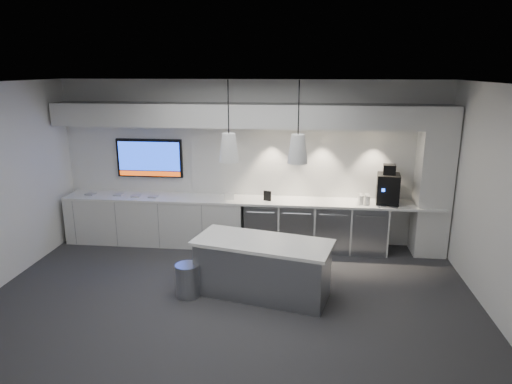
# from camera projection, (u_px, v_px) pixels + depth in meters

# --- Properties ---
(floor) EXTENTS (7.00, 7.00, 0.00)m
(floor) POSITION_uv_depth(u_px,v_px,m) (229.00, 303.00, 6.39)
(floor) COLOR #313134
(floor) RESTS_ON ground
(ceiling) EXTENTS (7.00, 7.00, 0.00)m
(ceiling) POSITION_uv_depth(u_px,v_px,m) (226.00, 84.00, 5.60)
(ceiling) COLOR black
(ceiling) RESTS_ON wall_back
(wall_back) EXTENTS (7.00, 0.00, 7.00)m
(wall_back) POSITION_uv_depth(u_px,v_px,m) (251.00, 163.00, 8.39)
(wall_back) COLOR white
(wall_back) RESTS_ON floor
(wall_front) EXTENTS (7.00, 0.00, 7.00)m
(wall_front) POSITION_uv_depth(u_px,v_px,m) (174.00, 289.00, 3.60)
(wall_front) COLOR white
(wall_front) RESTS_ON floor
(wall_right) EXTENTS (0.00, 7.00, 7.00)m
(wall_right) POSITION_uv_depth(u_px,v_px,m) (507.00, 210.00, 5.62)
(wall_right) COLOR white
(wall_right) RESTS_ON floor
(back_counter) EXTENTS (6.80, 0.65, 0.04)m
(back_counter) POSITION_uv_depth(u_px,v_px,m) (248.00, 200.00, 8.24)
(back_counter) COLOR white
(back_counter) RESTS_ON left_base_cabinets
(left_base_cabinets) EXTENTS (3.30, 0.63, 0.86)m
(left_base_cabinets) POSITION_uv_depth(u_px,v_px,m) (156.00, 220.00, 8.55)
(left_base_cabinets) COLOR white
(left_base_cabinets) RESTS_ON floor
(fridge_unit_a) EXTENTS (0.60, 0.61, 0.85)m
(fridge_unit_a) POSITION_uv_depth(u_px,v_px,m) (262.00, 224.00, 8.34)
(fridge_unit_a) COLOR #96999E
(fridge_unit_a) RESTS_ON floor
(fridge_unit_b) EXTENTS (0.60, 0.61, 0.85)m
(fridge_unit_b) POSITION_uv_depth(u_px,v_px,m) (297.00, 226.00, 8.27)
(fridge_unit_b) COLOR #96999E
(fridge_unit_b) RESTS_ON floor
(fridge_unit_c) EXTENTS (0.60, 0.61, 0.85)m
(fridge_unit_c) POSITION_uv_depth(u_px,v_px,m) (332.00, 227.00, 8.20)
(fridge_unit_c) COLOR #96999E
(fridge_unit_c) RESTS_ON floor
(fridge_unit_d) EXTENTS (0.60, 0.61, 0.85)m
(fridge_unit_d) POSITION_uv_depth(u_px,v_px,m) (367.00, 228.00, 8.13)
(fridge_unit_d) COLOR #96999E
(fridge_unit_d) RESTS_ON floor
(backsplash) EXTENTS (4.60, 0.03, 1.30)m
(backsplash) POSITION_uv_depth(u_px,v_px,m) (316.00, 162.00, 8.23)
(backsplash) COLOR white
(backsplash) RESTS_ON wall_back
(soffit) EXTENTS (6.90, 0.60, 0.40)m
(soffit) POSITION_uv_depth(u_px,v_px,m) (248.00, 115.00, 7.87)
(soffit) COLOR white
(soffit) RESTS_ON wall_back
(column) EXTENTS (0.55, 0.55, 2.60)m
(column) POSITION_uv_depth(u_px,v_px,m) (433.00, 182.00, 7.82)
(column) COLOR white
(column) RESTS_ON floor
(wall_tv) EXTENTS (1.25, 0.07, 0.72)m
(wall_tv) POSITION_uv_depth(u_px,v_px,m) (150.00, 158.00, 8.53)
(wall_tv) COLOR black
(wall_tv) RESTS_ON wall_back
(island) EXTENTS (2.08, 1.26, 0.82)m
(island) POSITION_uv_depth(u_px,v_px,m) (263.00, 268.00, 6.55)
(island) COLOR #96999E
(island) RESTS_ON floor
(bin) EXTENTS (0.39, 0.39, 0.48)m
(bin) POSITION_uv_depth(u_px,v_px,m) (188.00, 280.00, 6.54)
(bin) COLOR #96999E
(bin) RESTS_ON floor
(coffee_machine) EXTENTS (0.42, 0.58, 0.69)m
(coffee_machine) POSITION_uv_depth(u_px,v_px,m) (388.00, 187.00, 7.93)
(coffee_machine) COLOR black
(coffee_machine) RESTS_ON back_counter
(sign_black) EXTENTS (0.14, 0.06, 0.18)m
(sign_black) POSITION_uv_depth(u_px,v_px,m) (267.00, 196.00, 8.11)
(sign_black) COLOR black
(sign_black) RESTS_ON back_counter
(sign_white) EXTENTS (0.18, 0.08, 0.14)m
(sign_white) POSITION_uv_depth(u_px,v_px,m) (229.00, 196.00, 8.16)
(sign_white) COLOR white
(sign_white) RESTS_ON back_counter
(cup_cluster) EXTENTS (0.19, 0.19, 0.16)m
(cup_cluster) POSITION_uv_depth(u_px,v_px,m) (364.00, 199.00, 7.92)
(cup_cluster) COLOR white
(cup_cluster) RESTS_ON back_counter
(tray_a) EXTENTS (0.18, 0.18, 0.02)m
(tray_a) POSITION_uv_depth(u_px,v_px,m) (91.00, 194.00, 8.52)
(tray_a) COLOR #ABABAB
(tray_a) RESTS_ON back_counter
(tray_b) EXTENTS (0.16, 0.16, 0.02)m
(tray_b) POSITION_uv_depth(u_px,v_px,m) (118.00, 195.00, 8.48)
(tray_b) COLOR #ABABAB
(tray_b) RESTS_ON back_counter
(tray_c) EXTENTS (0.18, 0.18, 0.02)m
(tray_c) POSITION_uv_depth(u_px,v_px,m) (136.00, 196.00, 8.39)
(tray_c) COLOR #ABABAB
(tray_c) RESTS_ON back_counter
(tray_d) EXTENTS (0.17, 0.17, 0.02)m
(tray_d) POSITION_uv_depth(u_px,v_px,m) (153.00, 197.00, 8.35)
(tray_d) COLOR #ABABAB
(tray_d) RESTS_ON back_counter
(pendant_left) EXTENTS (0.27, 0.27, 1.09)m
(pendant_left) POSITION_uv_depth(u_px,v_px,m) (229.00, 147.00, 6.14)
(pendant_left) COLOR white
(pendant_left) RESTS_ON ceiling
(pendant_right) EXTENTS (0.27, 0.27, 1.09)m
(pendant_right) POSITION_uv_depth(u_px,v_px,m) (298.00, 149.00, 6.04)
(pendant_right) COLOR white
(pendant_right) RESTS_ON ceiling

